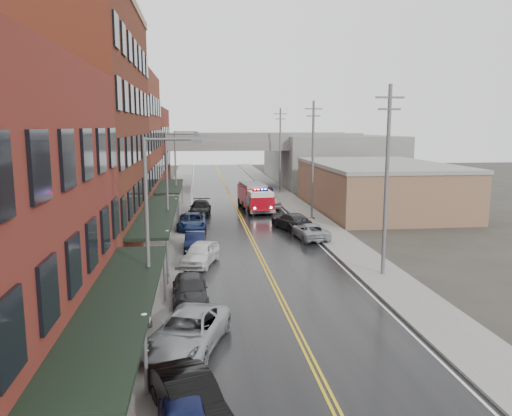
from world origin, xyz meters
TOP-DOWN VIEW (x-y plane):
  - road at (0.00, 30.00)m, footprint 11.00×160.00m
  - sidewalk_left at (-7.30, 30.00)m, footprint 3.00×160.00m
  - sidewalk_right at (7.30, 30.00)m, footprint 3.00×160.00m
  - curb_left at (-5.65, 30.00)m, footprint 0.30×160.00m
  - curb_right at (5.65, 30.00)m, footprint 0.30×160.00m
  - brick_building_b at (-13.30, 23.00)m, footprint 9.00×20.00m
  - brick_building_c at (-13.30, 40.50)m, footprint 9.00×15.00m
  - brick_building_far at (-13.30, 58.00)m, footprint 9.00×20.00m
  - tan_building at (16.00, 40.00)m, footprint 14.00×22.00m
  - right_far_block at (18.00, 70.00)m, footprint 18.00×30.00m
  - awning_0 at (-7.49, 4.00)m, footprint 2.60×16.00m
  - awning_1 at (-7.49, 23.00)m, footprint 2.60×18.00m
  - awning_2 at (-7.49, 40.50)m, footprint 2.60×13.00m
  - globe_lamp_0 at (-6.40, 2.00)m, footprint 0.44×0.44m
  - globe_lamp_1 at (-6.40, 16.00)m, footprint 0.44×0.44m
  - globe_lamp_2 at (-6.40, 30.00)m, footprint 0.44×0.44m
  - street_lamp_0 at (-6.55, 8.00)m, footprint 2.64×0.22m
  - street_lamp_1 at (-6.55, 24.00)m, footprint 2.64×0.22m
  - street_lamp_2 at (-6.55, 40.00)m, footprint 2.64×0.22m
  - utility_pole_0 at (7.20, 15.00)m, footprint 1.80×0.24m
  - utility_pole_1 at (7.20, 35.00)m, footprint 1.80×0.24m
  - utility_pole_2 at (7.20, 55.00)m, footprint 1.80×0.24m
  - overpass at (0.00, 62.00)m, footprint 40.00×10.00m
  - fire_truck at (1.97, 40.80)m, footprint 3.89×8.44m
  - parked_car_left_1 at (-4.87, 0.30)m, footprint 3.11×4.96m
  - parked_car_left_2 at (-5.00, 5.80)m, footprint 4.25×6.18m
  - parked_car_left_3 at (-5.00, 11.68)m, footprint 2.11×4.75m
  - parked_car_left_4 at (-4.37, 19.08)m, footprint 3.17×5.01m
  - parked_car_left_5 at (-4.76, 23.19)m, footprint 1.63×4.25m
  - parked_car_left_6 at (-5.00, 31.06)m, footprint 2.65×5.54m
  - parked_car_left_7 at (-4.24, 38.59)m, footprint 2.63×5.55m
  - parked_car_right_0 at (4.96, 25.95)m, footprint 2.67×5.16m
  - parked_car_right_1 at (4.18, 30.22)m, footprint 3.65×5.71m
  - parked_car_right_2 at (3.60, 42.09)m, footprint 3.07×4.73m
  - parked_car_right_3 at (4.52, 50.57)m, footprint 1.75×4.76m

SIDE VIEW (x-z plane):
  - road at x=0.00m, z-range 0.00..0.02m
  - sidewalk_left at x=-7.30m, z-range 0.00..0.15m
  - sidewalk_right at x=7.30m, z-range 0.00..0.15m
  - curb_left at x=-5.65m, z-range 0.00..0.15m
  - curb_right at x=5.65m, z-range 0.00..0.15m
  - parked_car_left_3 at x=-5.00m, z-range 0.00..1.35m
  - parked_car_left_5 at x=-4.76m, z-range 0.00..1.38m
  - parked_car_right_0 at x=4.96m, z-range 0.00..1.39m
  - parked_car_right_2 at x=3.60m, z-range 0.00..1.50m
  - parked_car_left_6 at x=-5.00m, z-range 0.00..1.53m
  - parked_car_right_1 at x=4.18m, z-range 0.00..1.54m
  - parked_car_left_1 at x=-4.87m, z-range 0.00..1.54m
  - parked_car_right_3 at x=4.52m, z-range 0.00..1.56m
  - parked_car_left_7 at x=-4.24m, z-range 0.00..1.56m
  - parked_car_left_2 at x=-5.00m, z-range 0.00..1.57m
  - parked_car_left_4 at x=-4.37m, z-range 0.00..1.59m
  - fire_truck at x=1.97m, z-range 0.13..3.13m
  - globe_lamp_0 at x=-6.40m, z-range 0.75..3.87m
  - globe_lamp_1 at x=-6.40m, z-range 0.75..3.87m
  - globe_lamp_2 at x=-6.40m, z-range 0.75..3.87m
  - tan_building at x=16.00m, z-range 0.00..5.00m
  - awning_2 at x=-7.49m, z-range 1.44..4.53m
  - awning_0 at x=-7.49m, z-range 1.44..4.53m
  - awning_1 at x=-7.49m, z-range 1.44..4.53m
  - right_far_block at x=18.00m, z-range 0.00..8.00m
  - street_lamp_0 at x=-6.55m, z-range 0.69..9.69m
  - street_lamp_1 at x=-6.55m, z-range 0.69..9.69m
  - street_lamp_2 at x=-6.55m, z-range 0.69..9.69m
  - overpass at x=0.00m, z-range 2.24..9.74m
  - brick_building_far at x=-13.30m, z-range 0.00..12.00m
  - utility_pole_0 at x=7.20m, z-range 0.31..12.31m
  - utility_pole_1 at x=7.20m, z-range 0.31..12.31m
  - utility_pole_2 at x=7.20m, z-range 0.31..12.31m
  - brick_building_c at x=-13.30m, z-range 0.00..15.00m
  - brick_building_b at x=-13.30m, z-range 0.00..18.00m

